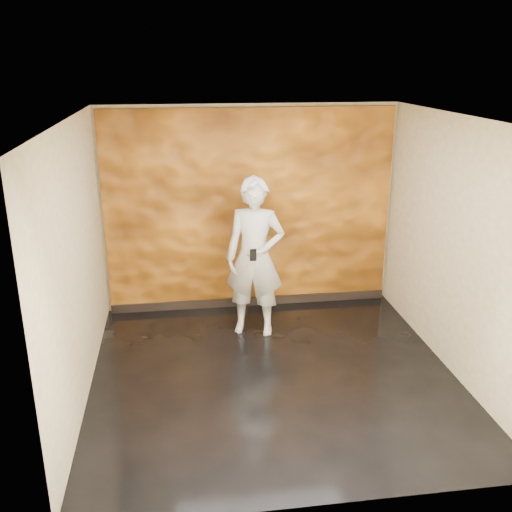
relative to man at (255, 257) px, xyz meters
The scene contains 5 objects.
room 1.18m from the man, 87.23° to the right, with size 4.02×4.02×2.81m.
feature_wall 0.93m from the man, 86.36° to the left, with size 3.90×0.06×2.75m, color orange.
baseboard 1.25m from the man, 86.18° to the left, with size 3.90×0.04×0.12m, color black.
man is the anchor object (origin of this frame).
phone 0.29m from the man, 102.59° to the right, with size 0.08×0.02×0.15m, color black.
Camera 1 is at (-0.98, -5.50, 3.35)m, focal length 40.00 mm.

